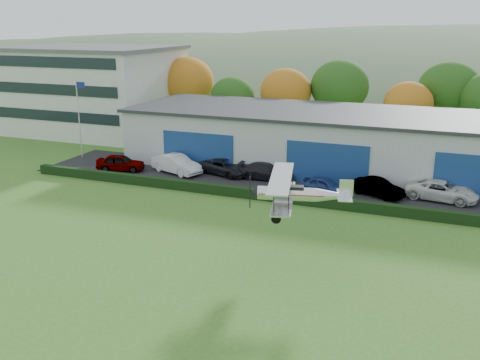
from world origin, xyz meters
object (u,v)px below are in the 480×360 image
(car_3, at_px, (266,171))
(car_1, at_px, (176,164))
(flagpole, at_px, (79,112))
(hangar, at_px, (341,140))
(car_5, at_px, (377,187))
(car_2, at_px, (225,167))
(biplane, at_px, (296,193))
(office_block, at_px, (91,89))
(car_4, at_px, (325,185))
(car_6, at_px, (442,191))
(car_0, at_px, (121,163))

(car_3, bearing_deg, car_1, 94.48)
(car_1, bearing_deg, flagpole, 102.39)
(hangar, xyz_separation_m, car_5, (4.47, -7.78, -1.90))
(car_2, distance_m, biplane, 18.86)
(car_3, bearing_deg, car_2, 85.70)
(hangar, distance_m, biplane, 21.63)
(office_block, bearing_deg, car_3, -25.84)
(hangar, bearing_deg, car_5, -60.09)
(car_4, height_order, car_5, car_5)
(hangar, xyz_separation_m, car_3, (-5.19, -6.44, -1.90))
(car_3, bearing_deg, office_block, 61.31)
(office_block, xyz_separation_m, car_2, (23.84, -13.36, -4.46))
(car_2, relative_size, car_3, 1.03)
(flagpole, relative_size, car_6, 1.50)
(car_6, bearing_deg, car_2, 96.51)
(car_1, xyz_separation_m, biplane, (14.98, -14.02, 3.24))
(car_0, distance_m, car_2, 9.79)
(car_2, bearing_deg, hangar, -37.80)
(car_0, relative_size, car_1, 0.86)
(office_block, height_order, car_3, office_block)
(car_6, bearing_deg, car_5, 108.02)
(car_3, relative_size, biplane, 0.74)
(car_1, xyz_separation_m, car_6, (22.75, 0.54, -0.10))
(car_0, bearing_deg, car_5, -102.22)
(car_3, distance_m, biplane, 16.84)
(hangar, relative_size, biplane, 6.12)
(car_4, height_order, biplane, biplane)
(car_1, distance_m, car_2, 4.47)
(hangar, relative_size, office_block, 1.97)
(flagpole, height_order, car_0, flagpole)
(hangar, distance_m, car_4, 8.84)
(car_4, bearing_deg, car_6, -66.18)
(car_4, relative_size, car_5, 0.91)
(car_2, bearing_deg, flagpole, 106.19)
(hangar, relative_size, car_5, 9.50)
(office_block, distance_m, car_2, 27.69)
(office_block, xyz_separation_m, flagpole, (8.12, -13.00, -0.43))
(car_3, bearing_deg, biplane, -158.89)
(office_block, relative_size, car_5, 4.82)
(car_2, relative_size, car_5, 1.18)
(flagpole, distance_m, biplane, 30.64)
(car_1, xyz_separation_m, car_5, (17.94, -0.27, -0.14))
(car_3, distance_m, car_6, 14.48)
(car_2, height_order, car_3, car_3)
(hangar, height_order, car_0, hangar)
(car_1, bearing_deg, biplane, -113.08)
(flagpole, bearing_deg, hangar, 13.51)
(car_4, bearing_deg, hangar, 16.28)
(hangar, xyz_separation_m, car_4, (0.45, -8.61, -1.94))
(car_0, xyz_separation_m, car_6, (27.95, 1.67, -0.01))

